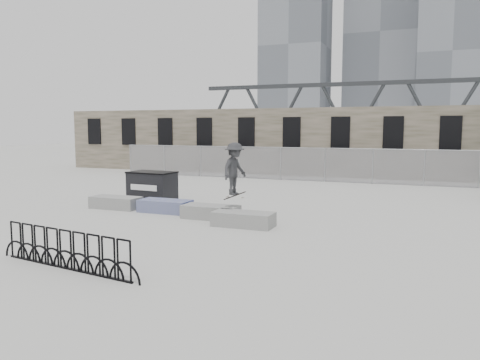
% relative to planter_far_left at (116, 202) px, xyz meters
% --- Properties ---
extents(ground, '(120.00, 120.00, 0.00)m').
position_rel_planter_far_left_xyz_m(ground, '(3.14, -0.21, -0.26)').
color(ground, '#A4A49F').
rests_on(ground, ground).
extents(stone_wall, '(36.00, 2.58, 4.50)m').
position_rel_planter_far_left_xyz_m(stone_wall, '(3.14, 16.03, 2.00)').
color(stone_wall, brown).
rests_on(stone_wall, ground).
extents(chainlink_fence, '(22.06, 0.06, 2.02)m').
position_rel_planter_far_left_xyz_m(chainlink_fence, '(3.14, 12.29, 0.78)').
color(chainlink_fence, gray).
rests_on(chainlink_fence, ground).
extents(planter_far_left, '(2.00, 0.90, 0.47)m').
position_rel_planter_far_left_xyz_m(planter_far_left, '(0.00, 0.00, 0.00)').
color(planter_far_left, gray).
rests_on(planter_far_left, ground).
extents(planter_center_left, '(2.00, 0.90, 0.47)m').
position_rel_planter_far_left_xyz_m(planter_center_left, '(2.28, -0.02, 0.00)').
color(planter_center_left, navy).
rests_on(planter_center_left, ground).
extents(planter_center_right, '(2.00, 0.90, 0.47)m').
position_rel_planter_far_left_xyz_m(planter_center_right, '(4.43, -0.50, 0.00)').
color(planter_center_right, gray).
rests_on(planter_center_right, ground).
extents(planter_offset, '(2.00, 0.90, 0.47)m').
position_rel_planter_far_left_xyz_m(planter_offset, '(5.98, -1.29, 0.00)').
color(planter_offset, gray).
rests_on(planter_offset, ground).
extents(dumpster, '(2.08, 1.37, 1.31)m').
position_rel_planter_far_left_xyz_m(dumpster, '(0.41, 2.05, 0.40)').
color(dumpster, black).
rests_on(dumpster, ground).
extents(bike_rack, '(4.45, 0.71, 0.90)m').
position_rel_planter_far_left_xyz_m(bike_rack, '(3.90, -7.11, 0.18)').
color(bike_rack, black).
rests_on(bike_rack, ground).
extents(skyline_towers, '(58.00, 28.00, 48.00)m').
position_rel_planter_far_left_xyz_m(skyline_towers, '(2.14, 93.61, 20.53)').
color(skyline_towers, slate).
rests_on(skyline_towers, ground).
extents(truss_bridge, '(70.00, 3.00, 9.80)m').
position_rel_planter_far_left_xyz_m(truss_bridge, '(13.14, 54.79, 3.87)').
color(truss_bridge, '#2D3033').
rests_on(truss_bridge, ground).
extents(skateboarder, '(0.91, 1.29, 2.00)m').
position_rel_planter_far_left_xyz_m(skateboarder, '(5.33, -0.46, 1.54)').
color(skateboarder, '#2D2D30').
rests_on(skateboarder, ground).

